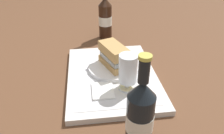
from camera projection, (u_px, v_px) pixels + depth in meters
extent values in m
plane|color=brown|center=(112.00, 78.00, 0.83)|extent=(3.00, 3.00, 0.00)
cube|color=silver|center=(112.00, 76.00, 0.82)|extent=(0.44, 0.32, 0.02)
cube|color=silver|center=(112.00, 74.00, 0.82)|extent=(0.38, 0.27, 0.00)
cylinder|color=white|center=(114.00, 67.00, 0.84)|extent=(0.19, 0.19, 0.01)
cube|color=tan|center=(114.00, 63.00, 0.83)|extent=(0.14, 0.11, 0.02)
cube|color=#9EA3A8|center=(114.00, 58.00, 0.82)|extent=(0.13, 0.10, 0.02)
cube|color=silver|center=(114.00, 55.00, 0.82)|extent=(0.12, 0.09, 0.01)
sphere|color=#47932D|center=(121.00, 59.00, 0.77)|extent=(0.04, 0.04, 0.04)
cube|color=tan|center=(114.00, 50.00, 0.81)|extent=(0.14, 0.11, 0.04)
cylinder|color=silver|center=(127.00, 88.00, 0.74)|extent=(0.06, 0.06, 0.01)
cylinder|color=silver|center=(127.00, 84.00, 0.73)|extent=(0.01, 0.01, 0.02)
cylinder|color=silver|center=(128.00, 69.00, 0.70)|extent=(0.06, 0.06, 0.09)
cylinder|color=gold|center=(128.00, 73.00, 0.71)|extent=(0.06, 0.06, 0.06)
cylinder|color=white|center=(128.00, 63.00, 0.69)|extent=(0.05, 0.05, 0.01)
cube|color=white|center=(103.00, 90.00, 0.73)|extent=(0.09, 0.07, 0.01)
cylinder|color=black|center=(139.00, 124.00, 0.52)|extent=(0.06, 0.06, 0.17)
cylinder|color=silver|center=(140.00, 121.00, 0.52)|extent=(0.07, 0.07, 0.05)
cone|color=black|center=(142.00, 89.00, 0.47)|extent=(0.06, 0.06, 0.04)
cylinder|color=black|center=(144.00, 71.00, 0.45)|extent=(0.02, 0.02, 0.05)
cylinder|color=#BFB74C|center=(145.00, 57.00, 0.43)|extent=(0.03, 0.03, 0.01)
cylinder|color=black|center=(105.00, 22.00, 1.10)|extent=(0.06, 0.06, 0.17)
cylinder|color=silver|center=(105.00, 20.00, 1.10)|extent=(0.07, 0.07, 0.05)
cone|color=black|center=(105.00, 1.00, 1.05)|extent=(0.06, 0.06, 0.04)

